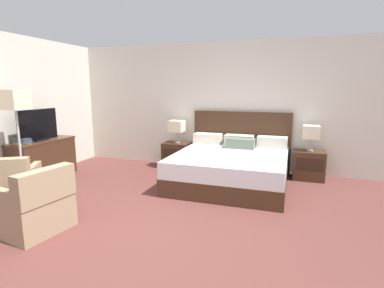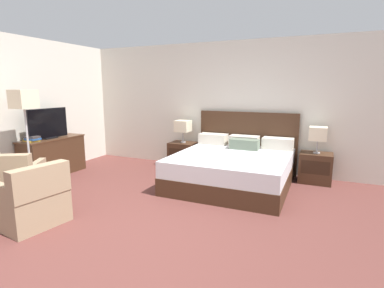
% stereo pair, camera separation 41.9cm
% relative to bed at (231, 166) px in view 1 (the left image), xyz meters
% --- Properties ---
extents(ground_plane, '(9.89, 9.89, 0.00)m').
position_rel_bed_xyz_m(ground_plane, '(-0.47, -2.34, -0.30)').
color(ground_plane, brown).
extents(wall_back, '(7.30, 0.06, 2.51)m').
position_rel_bed_xyz_m(wall_back, '(-0.47, 0.98, 0.95)').
color(wall_back, silver).
rests_on(wall_back, ground).
extents(wall_left, '(0.06, 5.10, 2.51)m').
position_rel_bed_xyz_m(wall_left, '(-3.55, -0.99, 0.95)').
color(wall_left, silver).
rests_on(wall_left, ground).
extents(bed, '(1.90, 1.96, 1.17)m').
position_rel_bed_xyz_m(bed, '(0.00, 0.00, 0.00)').
color(bed, '#422819').
rests_on(bed, ground).
extents(nightstand_left, '(0.53, 0.42, 0.52)m').
position_rel_bed_xyz_m(nightstand_left, '(-1.27, 0.68, -0.04)').
color(nightstand_left, '#422819').
rests_on(nightstand_left, ground).
extents(nightstand_right, '(0.53, 0.42, 0.52)m').
position_rel_bed_xyz_m(nightstand_right, '(1.27, 0.68, -0.04)').
color(nightstand_right, '#422819').
rests_on(nightstand_right, ground).
extents(table_lamp_left, '(0.28, 0.28, 0.45)m').
position_rel_bed_xyz_m(table_lamp_left, '(-1.27, 0.68, 0.55)').
color(table_lamp_left, '#B7B7BC').
rests_on(table_lamp_left, nightstand_left).
extents(table_lamp_right, '(0.28, 0.28, 0.45)m').
position_rel_bed_xyz_m(table_lamp_right, '(1.27, 0.68, 0.55)').
color(table_lamp_right, '#B7B7BC').
rests_on(table_lamp_right, nightstand_right).
extents(dresser, '(0.46, 1.21, 0.71)m').
position_rel_bed_xyz_m(dresser, '(-3.27, -0.82, 0.06)').
color(dresser, '#422819').
rests_on(dresser, ground).
extents(tv, '(0.18, 0.84, 0.55)m').
position_rel_bed_xyz_m(tv, '(-3.27, -0.87, 0.67)').
color(tv, black).
rests_on(tv, dresser).
extents(book_red_cover, '(0.28, 0.24, 0.03)m').
position_rel_bed_xyz_m(book_red_cover, '(-3.29, -1.22, 0.42)').
color(book_red_cover, gold).
rests_on(book_red_cover, dresser).
extents(book_blue_cover, '(0.22, 0.19, 0.03)m').
position_rel_bed_xyz_m(book_blue_cover, '(-3.25, -1.22, 0.45)').
color(book_blue_cover, '#234C8E').
rests_on(book_blue_cover, book_red_cover).
extents(book_small_top, '(0.26, 0.17, 0.03)m').
position_rel_bed_xyz_m(book_small_top, '(-3.27, -1.22, 0.48)').
color(book_small_top, '#383333').
rests_on(book_small_top, book_blue_cover).
extents(armchair_by_window, '(0.94, 0.94, 0.76)m').
position_rel_bed_xyz_m(armchair_by_window, '(-2.59, -2.10, -0.02)').
color(armchair_by_window, '#9E8466').
rests_on(armchair_by_window, ground).
extents(armchair_companion, '(0.78, 0.77, 0.76)m').
position_rel_bed_xyz_m(armchair_companion, '(-1.78, -2.46, -0.02)').
color(armchair_companion, '#9E8466').
rests_on(armchair_companion, ground).
extents(floor_lamp, '(0.32, 0.32, 1.60)m').
position_rel_bed_xyz_m(floor_lamp, '(-2.98, -1.53, 1.03)').
color(floor_lamp, '#B7B7BC').
rests_on(floor_lamp, ground).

